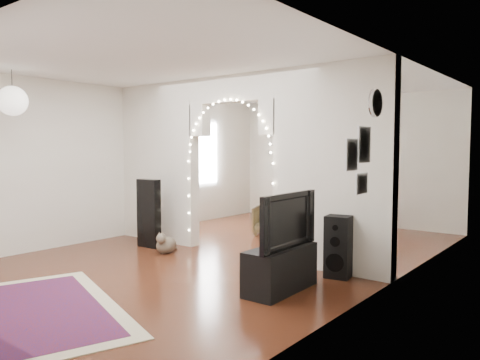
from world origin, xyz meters
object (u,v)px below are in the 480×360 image
Objects in this scene: floor_speaker at (338,247)px; dining_chair_left at (270,220)px; acoustic_guitar at (152,224)px; dining_table at (313,190)px; media_console at (280,269)px; bookcase at (325,196)px; dining_chair_right at (297,230)px.

floor_speaker is 2.98m from dining_chair_left.
dining_table is (0.74, 3.94, 0.31)m from acoustic_guitar.
dining_table is 1.89m from dining_chair_left.
dining_chair_left is at bearing 73.32° from acoustic_guitar.
floor_speaker is 0.95m from media_console.
floor_speaker is at bearing -54.75° from dining_table.
dining_chair_left is at bearing -142.12° from bookcase.
media_console is 5.11m from dining_table.
acoustic_guitar is 0.70× the size of dining_table.
dining_table is at bearing 114.29° from media_console.
media_console is (2.92, -0.66, -0.12)m from acoustic_guitar.
bookcase is at bearing 70.66° from dining_chair_right.
acoustic_guitar is 2.43m from dining_chair_right.
media_console is 0.70× the size of bookcase.
acoustic_guitar is at bearing 166.18° from media_console.
dining_chair_left is at bearing -84.12° from dining_table.
floor_speaker is 1.53× the size of dining_chair_right.
dining_table reaches higher than media_console.
dining_chair_left is at bearing 134.20° from dining_chair_right.
dining_chair_left is 0.90m from dining_chair_right.
bookcase is 1.18m from dining_chair_right.
floor_speaker is at bearing -63.95° from bookcase.
dining_table reaches higher than dining_chair_left.
acoustic_guitar is at bearing -125.08° from bookcase.
bookcase is 2.47× the size of dining_chair_left.
bookcase is 1.15m from dining_chair_left.
dining_chair_right is at bearing 51.48° from acoustic_guitar.
acoustic_guitar is at bearing -136.15° from dining_chair_left.
media_console is at bearing -74.68° from bookcase.
acoustic_guitar is 3.19m from floor_speaker.
acoustic_guitar is 0.60× the size of bookcase.
media_console is 2.69m from dining_chair_right.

